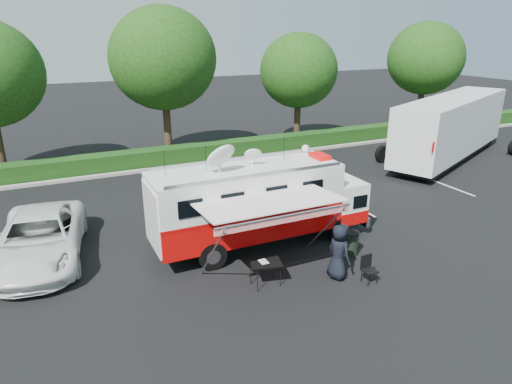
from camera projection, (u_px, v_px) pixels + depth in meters
ground_plane at (262, 244)px, 17.01m from camera, size 120.00×120.00×0.00m
back_border at (184, 75)px, 26.76m from camera, size 60.00×6.14×8.87m
stall_lines at (220, 218)px, 19.36m from camera, size 24.12×5.50×0.01m
command_truck at (260, 203)px, 16.42m from camera, size 8.09×2.23×3.89m
awning at (272, 206)px, 13.87m from camera, size 4.42×2.31×2.67m
white_suv at (43, 259)px, 15.87m from camera, size 3.57×6.20×1.63m
person at (337, 277)px, 14.73m from camera, size 0.72×0.98×1.84m
folding_table at (266, 263)px, 14.04m from camera, size 1.09×0.88×0.81m
folding_chair at (368, 266)px, 14.34m from camera, size 0.43×0.45×0.89m
trash_bin at (351, 243)px, 16.11m from camera, size 0.58×0.58×0.86m
semi_trailer at (451, 127)px, 27.39m from camera, size 12.18×7.38×3.77m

